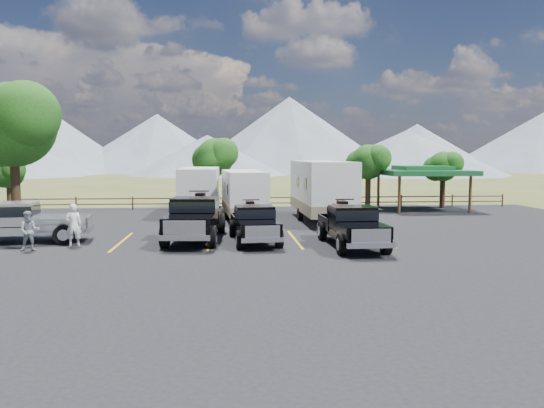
{
  "coord_description": "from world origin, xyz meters",
  "views": [
    {
      "loc": [
        -1.17,
        -20.5,
        4.0
      ],
      "look_at": [
        1.03,
        5.32,
        1.6
      ],
      "focal_mm": 35.0,
      "sensor_mm": 36.0,
      "label": 1
    }
  ],
  "objects": [
    {
      "name": "person_b",
      "position": [
        -9.33,
        1.96,
        0.87
      ],
      "size": [
        0.93,
        0.8,
        1.66
      ],
      "primitive_type": "imported",
      "rotation": [
        0.0,
        0.0,
        0.23
      ],
      "color": "gray",
      "rests_on": "asphalt_lot"
    },
    {
      "name": "stall_lines",
      "position": [
        0.0,
        4.0,
        0.04
      ],
      "size": [
        12.12,
        5.5,
        0.01
      ],
      "color": "gold",
      "rests_on": "asphalt_lot"
    },
    {
      "name": "trailer_left",
      "position": [
        -2.9,
        13.88,
        1.68
      ],
      "size": [
        2.43,
        9.0,
        3.14
      ],
      "rotation": [
        0.0,
        0.0,
        -0.01
      ],
      "color": "silver",
      "rests_on": "asphalt_lot"
    },
    {
      "name": "trailer_center",
      "position": [
        -0.16,
        11.8,
        1.61
      ],
      "size": [
        2.72,
        8.66,
        3.0
      ],
      "rotation": [
        0.0,
        0.0,
        0.07
      ],
      "color": "silver",
      "rests_on": "asphalt_lot"
    },
    {
      "name": "mountain_range",
      "position": [
        -7.63,
        105.98,
        7.87
      ],
      "size": [
        209.0,
        71.0,
        20.0
      ],
      "color": "slate",
      "rests_on": "ground"
    },
    {
      "name": "trailer_right",
      "position": [
        4.47,
        10.76,
        1.92
      ],
      "size": [
        2.78,
        10.31,
        3.59
      ],
      "rotation": [
        0.0,
        0.0,
        0.01
      ],
      "color": "silver",
      "rests_on": "asphalt_lot"
    },
    {
      "name": "ground",
      "position": [
        0.0,
        0.0,
        0.0
      ],
      "size": [
        320.0,
        320.0,
        0.0
      ],
      "primitive_type": "plane",
      "color": "#414E21",
      "rests_on": "ground"
    },
    {
      "name": "tree_north",
      "position": [
        -2.03,
        19.02,
        3.83
      ],
      "size": [
        3.46,
        3.24,
        5.25
      ],
      "color": "black",
      "rests_on": "ground"
    },
    {
      "name": "tree_ne_a",
      "position": [
        8.97,
        17.01,
        3.48
      ],
      "size": [
        3.11,
        2.92,
        4.76
      ],
      "color": "black",
      "rests_on": "ground"
    },
    {
      "name": "rig_right",
      "position": [
        4.19,
        1.94,
        0.99
      ],
      "size": [
        2.21,
        5.98,
        1.98
      ],
      "rotation": [
        0.0,
        0.0,
        0.02
      ],
      "color": "black",
      "rests_on": "asphalt_lot"
    },
    {
      "name": "tree_ne_b",
      "position": [
        14.98,
        18.01,
        3.13
      ],
      "size": [
        2.77,
        2.59,
        4.27
      ],
      "color": "black",
      "rests_on": "ground"
    },
    {
      "name": "rail_fence",
      "position": [
        2.0,
        18.5,
        0.61
      ],
      "size": [
        36.12,
        0.12,
        1.0
      ],
      "color": "brown",
      "rests_on": "ground"
    },
    {
      "name": "pavilion",
      "position": [
        13.0,
        17.0,
        2.79
      ],
      "size": [
        6.2,
        6.2,
        3.22
      ],
      "color": "brown",
      "rests_on": "ground"
    },
    {
      "name": "tree_nw_small",
      "position": [
        -16.02,
        17.01,
        2.78
      ],
      "size": [
        2.59,
        2.43,
        3.85
      ],
      "color": "black",
      "rests_on": "ground"
    },
    {
      "name": "pickup_silver",
      "position": [
        -10.44,
        4.07,
        1.0
      ],
      "size": [
        6.37,
        2.79,
        1.85
      ],
      "rotation": [
        0.0,
        0.0,
        -1.44
      ],
      "color": "gray",
      "rests_on": "asphalt_lot"
    },
    {
      "name": "rig_center",
      "position": [
        0.05,
        3.59,
        0.93
      ],
      "size": [
        2.29,
        5.67,
        1.85
      ],
      "rotation": [
        0.0,
        0.0,
        0.08
      ],
      "color": "black",
      "rests_on": "asphalt_lot"
    },
    {
      "name": "tree_big_nw",
      "position": [
        -12.55,
        9.03,
        5.6
      ],
      "size": [
        5.54,
        5.18,
        7.84
      ],
      "color": "black",
      "rests_on": "ground"
    },
    {
      "name": "rig_left",
      "position": [
        -2.64,
        4.35,
        1.11
      ],
      "size": [
        2.76,
        6.82,
        2.23
      ],
      "rotation": [
        0.0,
        0.0,
        -0.08
      ],
      "color": "black",
      "rests_on": "asphalt_lot"
    },
    {
      "name": "person_a",
      "position": [
        -7.81,
        2.91,
        0.97
      ],
      "size": [
        0.75,
        0.56,
        1.86
      ],
      "primitive_type": "imported",
      "rotation": [
        0.0,
        0.0,
        3.32
      ],
      "color": "white",
      "rests_on": "asphalt_lot"
    },
    {
      "name": "asphalt_lot",
      "position": [
        0.0,
        3.0,
        0.02
      ],
      "size": [
        44.0,
        34.0,
        0.04
      ],
      "primitive_type": "cube",
      "color": "black",
      "rests_on": "ground"
    }
  ]
}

